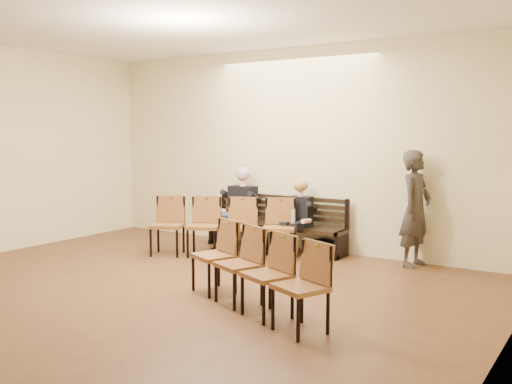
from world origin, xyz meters
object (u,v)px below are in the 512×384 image
(bench, at_px, (275,237))
(bag, at_px, (325,247))
(seated_man, at_px, (240,207))
(water_bottle, at_px, (293,224))
(chair_row_front, at_px, (222,227))
(passerby, at_px, (416,200))
(seated_woman, at_px, (297,221))
(laptop, at_px, (232,216))
(chair_row_back, at_px, (252,270))

(bench, height_order, bag, bench)
(seated_man, xyz_separation_m, water_bottle, (1.26, -0.30, -0.16))
(chair_row_front, bearing_deg, passerby, -4.76)
(bag, relative_size, passerby, 0.17)
(seated_woman, height_order, laptop, seated_woman)
(laptop, relative_size, chair_row_front, 0.14)
(water_bottle, xyz_separation_m, chair_row_front, (-1.03, -0.53, -0.07))
(bench, relative_size, seated_woman, 2.28)
(laptop, bearing_deg, bag, 7.71)
(seated_man, height_order, laptop, seated_man)
(laptop, bearing_deg, chair_row_front, -74.37)
(chair_row_front, bearing_deg, laptop, 87.02)
(seated_man, height_order, seated_woman, seated_man)
(seated_man, xyz_separation_m, bag, (1.58, 0.22, -0.59))
(bench, distance_m, passerby, 2.56)
(passerby, bearing_deg, seated_man, 101.70)
(seated_man, relative_size, passerby, 0.70)
(bench, distance_m, bag, 0.93)
(seated_woman, distance_m, laptop, 1.22)
(passerby, bearing_deg, laptop, 104.98)
(seated_man, distance_m, passerby, 3.12)
(seated_man, xyz_separation_m, chair_row_back, (2.21, -2.94, -0.25))
(chair_row_front, bearing_deg, bag, 12.94)
(passerby, bearing_deg, bag, 97.64)
(seated_man, distance_m, laptop, 0.24)
(seated_man, bearing_deg, passerby, 4.06)
(laptop, relative_size, passerby, 0.16)
(chair_row_front, bearing_deg, chair_row_back, -71.64)
(water_bottle, distance_m, chair_row_front, 1.16)
(bench, relative_size, seated_man, 1.81)
(seated_woman, distance_m, chair_row_back, 3.12)
(bench, height_order, seated_woman, seated_woman)
(bag, distance_m, chair_row_front, 1.76)
(water_bottle, bearing_deg, seated_man, 166.61)
(water_bottle, bearing_deg, chair_row_back, -70.19)
(seated_woman, relative_size, bag, 3.37)
(passerby, xyz_separation_m, chair_row_back, (-0.89, -3.16, -0.56))
(bench, distance_m, seated_woman, 0.62)
(laptop, height_order, chair_row_back, chair_row_back)
(seated_woman, distance_m, chair_row_front, 1.26)
(seated_man, bearing_deg, bag, 7.90)
(water_bottle, distance_m, bag, 0.75)
(bench, relative_size, chair_row_front, 1.09)
(chair_row_front, bearing_deg, seated_woman, 16.45)
(water_bottle, bearing_deg, laptop, 174.84)
(bench, xyz_separation_m, seated_woman, (0.51, -0.12, 0.34))
(seated_woman, relative_size, chair_row_front, 0.48)
(water_bottle, height_order, chair_row_front, chair_row_front)
(seated_man, xyz_separation_m, passerby, (3.10, 0.22, 0.30))
(bag, height_order, chair_row_back, chair_row_back)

